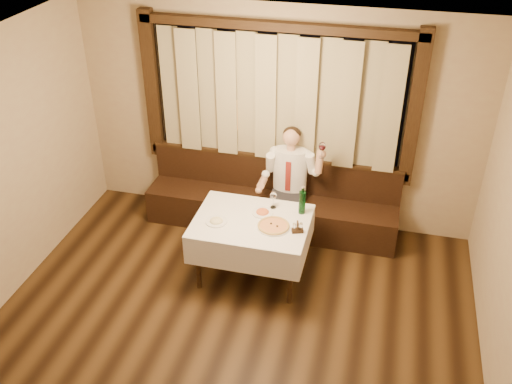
% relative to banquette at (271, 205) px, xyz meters
% --- Properties ---
extents(room, '(5.01, 6.01, 2.81)m').
position_rel_banquette_xyz_m(room, '(-0.00, -1.75, 1.19)').
color(room, black).
rests_on(room, ground).
extents(banquette, '(3.20, 0.61, 0.94)m').
position_rel_banquette_xyz_m(banquette, '(0.00, 0.00, 0.00)').
color(banquette, black).
rests_on(banquette, ground).
extents(dining_table, '(1.27, 0.97, 0.76)m').
position_rel_banquette_xyz_m(dining_table, '(0.00, -1.02, 0.34)').
color(dining_table, black).
rests_on(dining_table, ground).
extents(pizza, '(0.36, 0.36, 0.04)m').
position_rel_banquette_xyz_m(pizza, '(0.26, -1.10, 0.46)').
color(pizza, white).
rests_on(pizza, dining_table).
extents(pasta_red, '(0.24, 0.24, 0.08)m').
position_rel_banquette_xyz_m(pasta_red, '(0.08, -0.86, 0.48)').
color(pasta_red, white).
rests_on(pasta_red, dining_table).
extents(pasta_cream, '(0.24, 0.24, 0.08)m').
position_rel_banquette_xyz_m(pasta_cream, '(-0.36, -1.15, 0.48)').
color(pasta_cream, white).
rests_on(pasta_cream, dining_table).
extents(green_bottle, '(0.07, 0.07, 0.34)m').
position_rel_banquette_xyz_m(green_bottle, '(0.51, -0.75, 0.59)').
color(green_bottle, '#0D3F16').
rests_on(green_bottle, dining_table).
extents(table_wine_glass, '(0.08, 0.08, 0.21)m').
position_rel_banquette_xyz_m(table_wine_glass, '(0.17, -0.72, 0.60)').
color(table_wine_glass, white).
rests_on(table_wine_glass, dining_table).
extents(cruet_caddy, '(0.14, 0.10, 0.13)m').
position_rel_banquette_xyz_m(cruet_caddy, '(0.53, -1.12, 0.49)').
color(cruet_caddy, black).
rests_on(cruet_caddy, dining_table).
extents(seated_man, '(0.79, 0.59, 1.43)m').
position_rel_banquette_xyz_m(seated_man, '(0.24, -0.09, 0.52)').
color(seated_man, black).
rests_on(seated_man, ground).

